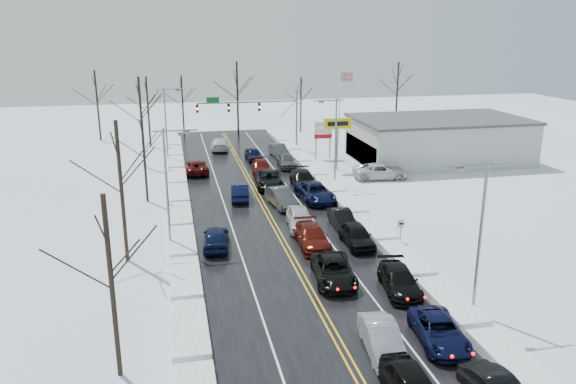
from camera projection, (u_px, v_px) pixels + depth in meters
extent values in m
plane|color=silver|center=(272.00, 221.00, 47.65)|extent=(160.00, 160.00, 0.00)
cube|color=black|center=(268.00, 214.00, 49.52)|extent=(14.00, 84.00, 0.01)
cube|color=white|center=(181.00, 220.00, 48.01)|extent=(1.93, 72.00, 0.56)
cube|color=white|center=(350.00, 209.00, 51.03)|extent=(1.93, 72.00, 0.56)
cylinder|color=slate|center=(297.00, 120.00, 74.46)|extent=(0.24, 0.24, 8.00)
cylinder|color=slate|center=(248.00, 102.00, 72.46)|extent=(13.00, 0.18, 0.18)
cylinder|color=slate|center=(288.00, 109.00, 73.83)|extent=(2.33, 0.10, 2.33)
cube|color=#0C591E|center=(213.00, 100.00, 71.46)|extent=(1.60, 0.08, 0.70)
cube|color=black|center=(259.00, 107.00, 72.95)|extent=(0.32, 0.25, 1.05)
sphere|color=#3F0705|center=(259.00, 105.00, 72.71)|extent=(0.20, 0.20, 0.20)
sphere|color=orange|center=(260.00, 107.00, 72.80)|extent=(0.22, 0.22, 0.22)
sphere|color=black|center=(260.00, 109.00, 72.88)|extent=(0.20, 0.20, 0.20)
cube|color=black|center=(229.00, 108.00, 72.15)|extent=(0.32, 0.25, 1.05)
sphere|color=#3F0705|center=(229.00, 106.00, 71.92)|extent=(0.20, 0.20, 0.20)
sphere|color=orange|center=(229.00, 108.00, 72.00)|extent=(0.22, 0.22, 0.22)
sphere|color=black|center=(229.00, 110.00, 72.09)|extent=(0.20, 0.20, 0.20)
cube|color=black|center=(197.00, 109.00, 71.36)|extent=(0.32, 0.25, 1.05)
sphere|color=#3F0705|center=(197.00, 106.00, 71.12)|extent=(0.20, 0.20, 0.20)
sphere|color=orange|center=(197.00, 109.00, 71.21)|extent=(0.22, 0.22, 0.22)
sphere|color=black|center=(197.00, 111.00, 71.29)|extent=(0.20, 0.20, 0.20)
cylinder|color=slate|center=(337.00, 146.00, 63.94)|extent=(0.20, 0.20, 5.60)
cube|color=yellow|center=(338.00, 123.00, 63.21)|extent=(3.20, 0.30, 1.20)
cube|color=black|center=(338.00, 124.00, 63.05)|extent=(2.40, 0.04, 0.50)
cylinder|color=slate|center=(316.00, 143.00, 69.62)|extent=(0.16, 0.16, 4.00)
cylinder|color=slate|center=(330.00, 142.00, 69.98)|extent=(0.16, 0.16, 4.00)
cube|color=white|center=(323.00, 124.00, 69.15)|extent=(2.20, 0.22, 0.70)
cube|color=white|center=(323.00, 131.00, 69.37)|extent=(2.20, 0.22, 0.70)
cube|color=#B20D19|center=(323.00, 136.00, 69.57)|extent=(2.20, 0.22, 0.50)
cylinder|color=slate|center=(400.00, 235.00, 41.46)|extent=(0.08, 0.08, 2.20)
cube|color=white|center=(401.00, 224.00, 41.20)|extent=(0.55, 0.05, 0.70)
cube|color=black|center=(401.00, 224.00, 41.16)|extent=(0.35, 0.02, 0.15)
cylinder|color=silver|center=(339.00, 109.00, 77.35)|extent=(0.14, 0.14, 10.00)
cube|color=#B7B7B2|center=(438.00, 141.00, 68.58)|extent=(20.00, 12.00, 5.00)
cube|color=#262628|center=(360.00, 151.00, 66.86)|extent=(0.10, 11.00, 2.80)
cube|color=#3F3F42|center=(440.00, 119.00, 67.83)|extent=(20.40, 12.40, 0.30)
cylinder|color=slate|center=(480.00, 240.00, 31.17)|extent=(0.18, 0.18, 9.00)
cylinder|color=slate|center=(474.00, 166.00, 29.79)|extent=(3.20, 0.12, 0.12)
cube|color=slate|center=(460.00, 169.00, 29.67)|extent=(0.50, 0.25, 0.18)
cylinder|color=slate|center=(336.00, 142.00, 57.44)|extent=(0.18, 0.18, 9.00)
cylinder|color=slate|center=(329.00, 100.00, 56.06)|extent=(3.20, 0.12, 0.12)
cube|color=slate|center=(321.00, 102.00, 55.94)|extent=(0.50, 0.25, 0.18)
cylinder|color=slate|center=(167.00, 189.00, 40.93)|extent=(0.18, 0.18, 9.00)
cylinder|color=slate|center=(175.00, 131.00, 39.87)|extent=(3.20, 0.12, 0.12)
cube|color=slate|center=(186.00, 132.00, 40.07)|extent=(0.50, 0.25, 0.18)
cylinder|color=slate|center=(166.00, 126.00, 67.20)|extent=(0.18, 0.18, 9.00)
cylinder|color=slate|center=(171.00, 89.00, 66.13)|extent=(3.20, 0.12, 0.12)
cube|color=slate|center=(178.00, 90.00, 66.33)|extent=(0.50, 0.25, 0.18)
cylinder|color=#2D231C|center=(112.00, 289.00, 25.42)|extent=(0.24, 0.24, 9.00)
cylinder|color=#2D231C|center=(122.00, 193.00, 38.32)|extent=(0.27, 0.27, 10.00)
cylinder|color=#2D231C|center=(144.00, 158.00, 51.86)|extent=(0.23, 0.23, 8.50)
cylinder|color=#2D231C|center=(142.00, 123.00, 64.57)|extent=(0.28, 0.28, 10.50)
cylinder|color=#2D231C|center=(148.00, 112.00, 76.05)|extent=(0.25, 0.25, 9.50)
cylinder|color=#2D231C|center=(98.00, 106.00, 80.18)|extent=(0.27, 0.27, 10.00)
cylinder|color=#2D231C|center=(183.00, 106.00, 83.64)|extent=(0.24, 0.24, 9.00)
cylinder|color=#2D231C|center=(238.00, 100.00, 83.07)|extent=(0.29, 0.29, 11.00)
cylinder|color=#2D231C|center=(301.00, 105.00, 86.81)|extent=(0.23, 0.23, 8.50)
cylinder|color=#2D231C|center=(397.00, 95.00, 90.17)|extent=(0.28, 0.28, 10.50)
imported|color=#96989D|center=(381.00, 352.00, 28.53)|extent=(2.08, 4.75, 1.52)
imported|color=black|center=(334.00, 281.00, 36.54)|extent=(3.09, 5.63, 1.50)
imported|color=#51110A|center=(312.00, 246.00, 42.27)|extent=(2.37, 5.42, 1.55)
imported|color=silver|center=(300.00, 228.00, 46.05)|extent=(2.56, 5.17, 1.69)
imported|color=#3D3F42|center=(281.00, 206.00, 51.75)|extent=(2.38, 5.20, 1.65)
imported|color=black|center=(270.00, 187.00, 57.81)|extent=(3.26, 6.11, 1.63)
imported|color=#460D09|center=(261.00, 173.00, 63.35)|extent=(2.41, 5.06, 1.42)
imported|color=black|center=(254.00, 160.00, 69.27)|extent=(1.94, 4.51, 1.52)
imported|color=black|center=(438.00, 342.00, 29.45)|extent=(2.84, 5.11, 1.35)
imported|color=black|center=(399.00, 291.00, 35.14)|extent=(2.70, 5.24, 1.45)
imported|color=black|center=(356.00, 245.00, 42.47)|extent=(2.00, 4.80, 1.63)
imported|color=black|center=(342.00, 227.00, 46.29)|extent=(1.62, 4.39, 1.44)
imported|color=black|center=(315.00, 200.00, 53.39)|extent=(3.13, 6.10, 1.65)
imported|color=black|center=(303.00, 187.00, 57.80)|extent=(2.71, 5.86, 1.66)
imported|color=#424548|center=(286.00, 167.00, 65.86)|extent=(2.16, 4.82, 1.61)
imported|color=#393B3D|center=(279.00, 157.00, 71.38)|extent=(2.07, 4.84, 1.55)
imported|color=black|center=(240.00, 199.00, 53.79)|extent=(2.14, 4.84, 1.54)
imported|color=#500A0C|center=(197.00, 173.00, 63.35)|extent=(2.63, 5.35, 1.46)
imported|color=silver|center=(220.00, 150.00, 75.27)|extent=(2.79, 5.73, 1.61)
imported|color=black|center=(216.00, 247.00, 42.07)|extent=(2.39, 4.85, 1.59)
imported|color=silver|center=(380.00, 179.00, 61.03)|extent=(6.28, 3.43, 1.67)
imported|color=#45484B|center=(389.00, 167.00, 66.25)|extent=(2.12, 4.92, 1.41)
imported|color=black|center=(360.00, 158.00, 70.54)|extent=(2.44, 5.01, 1.65)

